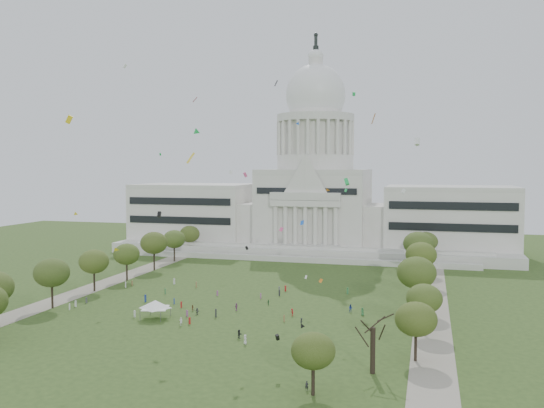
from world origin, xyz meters
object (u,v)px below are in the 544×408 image
Objects in this scene: event_tent at (155,304)px; person_1 at (307,386)px; capitol at (315,198)px; person_0 at (362,312)px; big_bare_tree at (373,324)px.

person_1 is (43.20, -33.33, -2.65)m from event_tent.
event_tent reaches higher than person_1.
person_1 is at bearing -37.65° from event_tent.
person_0 is (31.94, -103.24, -21.34)m from capitol.
big_bare_tree is 39.58m from person_0.
event_tent is 5.04× the size of person_0.
person_0 is at bearing 98.99° from big_bare_tree.
capitol is at bearing 145.06° from person_0.
big_bare_tree is at bearing -43.14° from person_0.
person_1 is at bearing -131.75° from big_bare_tree.
person_1 is (-9.31, -10.44, -7.91)m from big_bare_tree.
person_0 is at bearing 18.40° from event_tent.
big_bare_tree is (38.00, -141.59, -13.62)m from capitol.
capitol is 110.15m from person_0.
big_bare_tree is at bearing -23.56° from event_tent.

